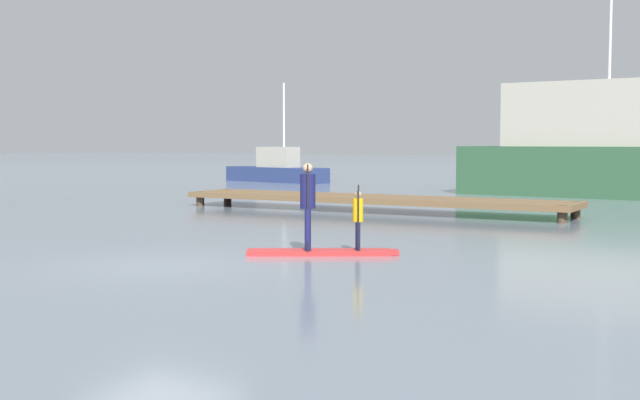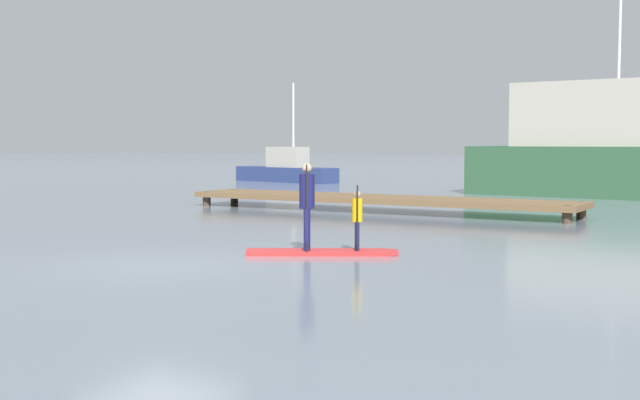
% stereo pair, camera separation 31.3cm
% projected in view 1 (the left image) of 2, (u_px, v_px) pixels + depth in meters
% --- Properties ---
extents(ground_plane, '(240.00, 240.00, 0.00)m').
position_uv_depth(ground_plane, '(160.00, 266.00, 14.83)').
color(ground_plane, slate).
extents(paddleboard_near, '(2.82, 1.89, 0.10)m').
position_uv_depth(paddleboard_near, '(322.00, 252.00, 16.34)').
color(paddleboard_near, red).
rests_on(paddleboard_near, ground).
extents(paddler_adult, '(0.42, 0.48, 1.72)m').
position_uv_depth(paddler_adult, '(308.00, 200.00, 16.26)').
color(paddler_adult, '#19194C').
rests_on(paddler_adult, paddleboard_near).
extents(paddler_child_solo, '(0.28, 0.37, 1.30)m').
position_uv_depth(paddler_child_solo, '(358.00, 216.00, 16.29)').
color(paddler_child_solo, '#19194C').
rests_on(paddler_child_solo, paddleboard_near).
extents(fishing_boat_white_large, '(12.59, 4.56, 10.40)m').
position_uv_depth(fishing_boat_white_large, '(602.00, 153.00, 33.75)').
color(fishing_boat_white_large, '#2D5638').
rests_on(fishing_boat_white_large, ground).
extents(fishing_boat_green_midground, '(6.83, 2.78, 5.51)m').
position_uv_depth(fishing_boat_green_midground, '(277.00, 170.00, 46.26)').
color(fishing_boat_green_midground, navy).
rests_on(fishing_boat_green_midground, ground).
extents(floating_dock, '(13.18, 2.23, 0.49)m').
position_uv_depth(floating_dock, '(371.00, 199.00, 26.58)').
color(floating_dock, brown).
rests_on(floating_dock, ground).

